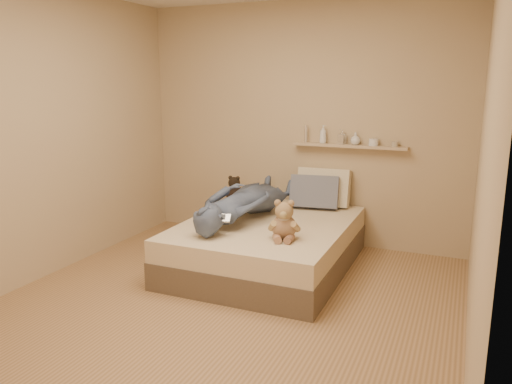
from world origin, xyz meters
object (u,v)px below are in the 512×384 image
at_px(teddy_bear, 284,223).
at_px(pillow_cream, 324,187).
at_px(dark_plush, 234,191).
at_px(person, 244,201).
at_px(pillow_grey, 314,192).
at_px(game_console, 220,218).
at_px(bed, 267,244).
at_px(wall_shelf, 349,146).

height_order(teddy_bear, pillow_cream, pillow_cream).
height_order(teddy_bear, dark_plush, teddy_bear).
bearing_deg(person, pillow_grey, -120.78).
height_order(game_console, person, person).
distance_m(teddy_bear, pillow_grey, 1.14).
bearing_deg(pillow_grey, bed, -110.16).
bearing_deg(dark_plush, game_console, -70.25).
bearing_deg(teddy_bear, person, 142.06).
distance_m(person, wall_shelf, 1.29).
xyz_separation_m(pillow_cream, wall_shelf, (0.24, 0.08, 0.45)).
distance_m(dark_plush, pillow_grey, 0.89).
bearing_deg(person, dark_plush, -51.41).
distance_m(game_console, pillow_grey, 1.35).
relative_size(game_console, pillow_grey, 0.40).
distance_m(game_console, person, 0.59).
bearing_deg(dark_plush, bed, -43.03).
relative_size(bed, game_console, 9.53).
bearing_deg(pillow_grey, pillow_cream, 66.94).
xyz_separation_m(dark_plush, person, (0.38, -0.58, 0.06)).
height_order(person, wall_shelf, wall_shelf).
xyz_separation_m(dark_plush, pillow_cream, (0.94, 0.24, 0.07)).
xyz_separation_m(game_console, pillow_cream, (0.52, 1.41, 0.03)).
bearing_deg(pillow_cream, bed, -110.66).
bearing_deg(bed, pillow_grey, 69.84).
height_order(game_console, pillow_grey, pillow_grey).
bearing_deg(pillow_cream, dark_plush, -165.63).
bearing_deg(game_console, wall_shelf, 62.93).
xyz_separation_m(dark_plush, pillow_grey, (0.88, 0.10, 0.04)).
height_order(bed, pillow_grey, pillow_grey).
relative_size(teddy_bear, wall_shelf, 0.29).
distance_m(bed, pillow_cream, 0.98).
xyz_separation_m(game_console, dark_plush, (-0.42, 1.17, -0.04)).
bearing_deg(dark_plush, wall_shelf, 15.20).
relative_size(game_console, wall_shelf, 0.17).
bearing_deg(person, bed, -175.62).
xyz_separation_m(dark_plush, wall_shelf, (1.18, 0.32, 0.52)).
distance_m(game_console, dark_plush, 1.24).
distance_m(dark_plush, pillow_cream, 0.98).
height_order(bed, pillow_cream, pillow_cream).
height_order(game_console, dark_plush, dark_plush).
relative_size(bed, dark_plush, 6.34).
xyz_separation_m(game_console, teddy_bear, (0.54, 0.14, -0.02)).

